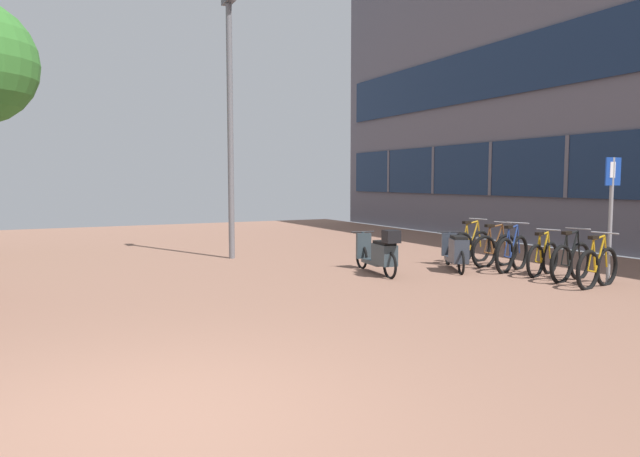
{
  "coord_description": "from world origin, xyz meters",
  "views": [
    {
      "loc": [
        -0.74,
        -4.26,
        1.85
      ],
      "look_at": [
        2.41,
        1.9,
        1.26
      ],
      "focal_mm": 31.53,
      "sensor_mm": 36.0,
      "label": 1
    }
  ],
  "objects_px": {
    "bicycle_rack_04": "(495,250)",
    "bicycle_rack_01": "(571,262)",
    "bicycle_rack_03": "(512,254)",
    "parking_sign": "(611,205)",
    "lamp_post": "(230,115)",
    "bicycle_rack_05": "(471,247)",
    "bicycle_rack_00": "(597,267)",
    "scooter_mid": "(456,251)",
    "bicycle_rack_02": "(543,259)",
    "scooter_near": "(380,253)"
  },
  "relations": [
    {
      "from": "bicycle_rack_04",
      "to": "bicycle_rack_01",
      "type": "bearing_deg",
      "value": -91.42
    },
    {
      "from": "lamp_post",
      "to": "bicycle_rack_02",
      "type": "bearing_deg",
      "value": -47.64
    },
    {
      "from": "scooter_near",
      "to": "scooter_mid",
      "type": "bearing_deg",
      "value": -9.73
    },
    {
      "from": "scooter_near",
      "to": "parking_sign",
      "type": "height_order",
      "value": "parking_sign"
    },
    {
      "from": "scooter_near",
      "to": "bicycle_rack_00",
      "type": "bearing_deg",
      "value": -47.14
    },
    {
      "from": "bicycle_rack_05",
      "to": "lamp_post",
      "type": "xyz_separation_m",
      "value": [
        -4.63,
        3.14,
        3.02
      ]
    },
    {
      "from": "bicycle_rack_02",
      "to": "bicycle_rack_00",
      "type": "bearing_deg",
      "value": -96.71
    },
    {
      "from": "bicycle_rack_00",
      "to": "bicycle_rack_02",
      "type": "height_order",
      "value": "bicycle_rack_00"
    },
    {
      "from": "bicycle_rack_04",
      "to": "bicycle_rack_05",
      "type": "bearing_deg",
      "value": 96.22
    },
    {
      "from": "bicycle_rack_00",
      "to": "lamp_post",
      "type": "distance_m",
      "value": 8.42
    },
    {
      "from": "bicycle_rack_04",
      "to": "parking_sign",
      "type": "height_order",
      "value": "parking_sign"
    },
    {
      "from": "bicycle_rack_04",
      "to": "bicycle_rack_05",
      "type": "height_order",
      "value": "bicycle_rack_05"
    },
    {
      "from": "bicycle_rack_02",
      "to": "scooter_mid",
      "type": "relative_size",
      "value": 0.79
    },
    {
      "from": "parking_sign",
      "to": "bicycle_rack_04",
      "type": "bearing_deg",
      "value": 98.52
    },
    {
      "from": "bicycle_rack_03",
      "to": "bicycle_rack_04",
      "type": "bearing_deg",
      "value": 75.15
    },
    {
      "from": "bicycle_rack_00",
      "to": "bicycle_rack_01",
      "type": "bearing_deg",
      "value": 78.12
    },
    {
      "from": "bicycle_rack_04",
      "to": "scooter_mid",
      "type": "xyz_separation_m",
      "value": [
        -1.14,
        -0.07,
        0.05
      ]
    },
    {
      "from": "parking_sign",
      "to": "bicycle_rack_05",
      "type": "bearing_deg",
      "value": 98.04
    },
    {
      "from": "bicycle_rack_04",
      "to": "scooter_mid",
      "type": "relative_size",
      "value": 0.85
    },
    {
      "from": "bicycle_rack_02",
      "to": "bicycle_rack_04",
      "type": "height_order",
      "value": "bicycle_rack_04"
    },
    {
      "from": "bicycle_rack_03",
      "to": "lamp_post",
      "type": "xyz_separation_m",
      "value": [
        -4.52,
        4.46,
        3.02
      ]
    },
    {
      "from": "bicycle_rack_05",
      "to": "bicycle_rack_03",
      "type": "bearing_deg",
      "value": -94.47
    },
    {
      "from": "bicycle_rack_05",
      "to": "scooter_mid",
      "type": "relative_size",
      "value": 0.88
    },
    {
      "from": "parking_sign",
      "to": "lamp_post",
      "type": "distance_m",
      "value": 8.28
    },
    {
      "from": "bicycle_rack_00",
      "to": "scooter_mid",
      "type": "relative_size",
      "value": 0.84
    },
    {
      "from": "bicycle_rack_01",
      "to": "bicycle_rack_04",
      "type": "distance_m",
      "value": 1.97
    },
    {
      "from": "bicycle_rack_00",
      "to": "bicycle_rack_02",
      "type": "bearing_deg",
      "value": 83.29
    },
    {
      "from": "bicycle_rack_01",
      "to": "bicycle_rack_03",
      "type": "xyz_separation_m",
      "value": [
        -0.13,
        1.31,
        0.01
      ]
    },
    {
      "from": "bicycle_rack_03",
      "to": "lamp_post",
      "type": "relative_size",
      "value": 0.23
    },
    {
      "from": "bicycle_rack_03",
      "to": "parking_sign",
      "type": "distance_m",
      "value": 2.14
    },
    {
      "from": "bicycle_rack_04",
      "to": "scooter_near",
      "type": "distance_m",
      "value": 2.84
    },
    {
      "from": "bicycle_rack_01",
      "to": "bicycle_rack_05",
      "type": "xyz_separation_m",
      "value": [
        -0.02,
        2.63,
        0.01
      ]
    },
    {
      "from": "bicycle_rack_02",
      "to": "bicycle_rack_04",
      "type": "xyz_separation_m",
      "value": [
        0.03,
        1.32,
        0.02
      ]
    },
    {
      "from": "bicycle_rack_02",
      "to": "bicycle_rack_04",
      "type": "relative_size",
      "value": 0.93
    },
    {
      "from": "bicycle_rack_00",
      "to": "bicycle_rack_03",
      "type": "distance_m",
      "value": 1.97
    },
    {
      "from": "bicycle_rack_02",
      "to": "scooter_mid",
      "type": "height_order",
      "value": "bicycle_rack_02"
    },
    {
      "from": "lamp_post",
      "to": "bicycle_rack_04",
      "type": "bearing_deg",
      "value": -38.98
    },
    {
      "from": "parking_sign",
      "to": "lamp_post",
      "type": "xyz_separation_m",
      "value": [
        -5.06,
        6.25,
        1.97
      ]
    },
    {
      "from": "scooter_mid",
      "to": "lamp_post",
      "type": "height_order",
      "value": "lamp_post"
    },
    {
      "from": "bicycle_rack_04",
      "to": "bicycle_rack_00",
      "type": "bearing_deg",
      "value": -94.07
    },
    {
      "from": "bicycle_rack_03",
      "to": "bicycle_rack_05",
      "type": "height_order",
      "value": "same"
    },
    {
      "from": "bicycle_rack_05",
      "to": "parking_sign",
      "type": "height_order",
      "value": "parking_sign"
    },
    {
      "from": "bicycle_rack_01",
      "to": "scooter_near",
      "type": "distance_m",
      "value": 3.54
    },
    {
      "from": "bicycle_rack_03",
      "to": "bicycle_rack_04",
      "type": "relative_size",
      "value": 1.01
    },
    {
      "from": "lamp_post",
      "to": "parking_sign",
      "type": "bearing_deg",
      "value": -50.96
    },
    {
      "from": "bicycle_rack_00",
      "to": "scooter_near",
      "type": "height_order",
      "value": "bicycle_rack_00"
    },
    {
      "from": "bicycle_rack_02",
      "to": "bicycle_rack_05",
      "type": "bearing_deg",
      "value": 91.13
    },
    {
      "from": "bicycle_rack_00",
      "to": "bicycle_rack_05",
      "type": "relative_size",
      "value": 0.95
    },
    {
      "from": "bicycle_rack_05",
      "to": "bicycle_rack_02",
      "type": "bearing_deg",
      "value": -88.87
    },
    {
      "from": "scooter_mid",
      "to": "parking_sign",
      "type": "distance_m",
      "value": 2.99
    }
  ]
}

